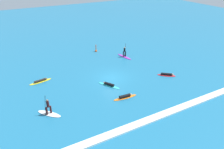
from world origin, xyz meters
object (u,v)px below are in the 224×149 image
(surfer_on_red_board, at_px, (167,75))
(surfer_on_yellow_board, at_px, (40,81))
(surfer_on_orange_board, at_px, (125,97))
(surfer_on_teal_board, at_px, (109,85))
(marker_buoy, at_px, (96,50))
(surfer_on_white_board, at_px, (49,111))
(surfer_on_purple_board, at_px, (124,55))

(surfer_on_red_board, bearing_deg, surfer_on_yellow_board, -162.90)
(surfer_on_orange_board, bearing_deg, surfer_on_teal_board, 99.47)
(surfer_on_teal_board, height_order, surfer_on_red_board, surfer_on_teal_board)
(surfer_on_yellow_board, height_order, marker_buoy, marker_buoy)
(surfer_on_orange_board, bearing_deg, surfer_on_white_board, 175.74)
(surfer_on_teal_board, bearing_deg, marker_buoy, -47.31)
(surfer_on_yellow_board, xyz_separation_m, surfer_on_red_board, (16.19, -6.76, 0.02))
(surfer_on_yellow_board, relative_size, surfer_on_orange_board, 1.02)
(surfer_on_orange_board, distance_m, marker_buoy, 15.79)
(surfer_on_orange_board, xyz_separation_m, surfer_on_white_board, (-8.74, 1.22, 0.26))
(surfer_on_yellow_board, height_order, surfer_on_teal_board, surfer_on_teal_board)
(surfer_on_red_board, relative_size, marker_buoy, 1.74)
(surfer_on_yellow_board, bearing_deg, marker_buoy, 21.17)
(surfer_on_teal_board, relative_size, surfer_on_orange_board, 1.00)
(surfer_on_white_board, xyz_separation_m, surfer_on_red_board, (16.97, 0.81, -0.28))
(surfer_on_purple_board, distance_m, surfer_on_red_board, 8.93)
(surfer_on_purple_board, height_order, marker_buoy, surfer_on_purple_board)
(surfer_on_white_board, height_order, surfer_on_red_board, surfer_on_white_board)
(surfer_on_orange_board, height_order, surfer_on_purple_board, surfer_on_purple_board)
(surfer_on_teal_board, height_order, surfer_on_white_board, surfer_on_white_board)
(surfer_on_orange_board, bearing_deg, surfer_on_yellow_board, 135.86)
(surfer_on_white_board, xyz_separation_m, marker_buoy, (12.13, 14.20, -0.20))
(surfer_on_orange_board, bearing_deg, surfer_on_purple_board, 62.42)
(surfer_on_yellow_board, height_order, surfer_on_purple_board, surfer_on_purple_board)
(surfer_on_white_board, height_order, surfer_on_purple_board, surfer_on_white_board)
(surfer_on_orange_board, bearing_deg, surfer_on_red_board, 17.53)
(surfer_on_yellow_board, distance_m, surfer_on_orange_board, 11.86)
(surfer_on_yellow_board, xyz_separation_m, marker_buoy, (11.36, 6.63, 0.09))
(marker_buoy, bearing_deg, surfer_on_white_board, -130.50)
(surfer_on_white_board, distance_m, surfer_on_purple_board, 18.04)
(surfer_on_teal_board, bearing_deg, surfer_on_purple_board, -73.10)
(surfer_on_yellow_board, distance_m, surfer_on_white_board, 7.62)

